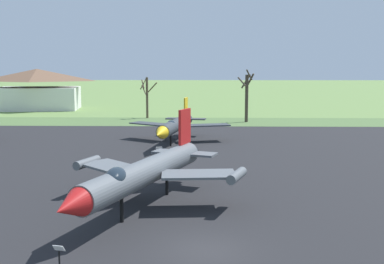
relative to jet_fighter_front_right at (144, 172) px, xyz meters
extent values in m
plane|color=#607F42|center=(3.79, -6.63, -2.38)|extent=(600.00, 600.00, 0.00)
cube|color=black|center=(3.79, 11.26, -2.36)|extent=(107.40, 59.63, 0.05)
cube|color=#4C6839|center=(3.79, 47.08, -2.35)|extent=(167.40, 12.00, 0.06)
cylinder|color=#565B60|center=(0.10, 0.29, -0.05)|extent=(6.36, 13.79, 1.63)
cone|color=red|center=(-2.62, -7.19, -0.05)|extent=(2.03, 2.22, 1.50)
cylinder|color=black|center=(2.63, 7.21, -0.05)|extent=(1.38, 1.23, 1.14)
ellipsoid|color=#19232D|center=(-1.15, -3.16, 0.40)|extent=(1.20, 2.26, 1.13)
cube|color=#565B60|center=(-2.46, 2.36, -0.17)|extent=(5.00, 4.98, 0.15)
cube|color=#565B60|center=(3.40, 0.22, -0.17)|extent=(4.79, 2.79, 0.15)
cylinder|color=#565B60|center=(-4.45, 3.64, -0.17)|extent=(1.46, 2.65, 0.61)
cylinder|color=#565B60|center=(5.75, -0.08, -0.17)|extent=(1.46, 2.65, 0.61)
cube|color=red|center=(2.29, 6.27, 2.06)|extent=(0.84, 1.88, 2.60)
cube|color=#565B60|center=(0.97, 6.66, 0.07)|extent=(2.49, 2.14, 0.15)
cube|color=#565B60|center=(3.55, 5.72, 0.07)|extent=(2.49, 2.14, 0.15)
cylinder|color=black|center=(-0.96, -2.63, -1.62)|extent=(0.22, 0.22, 1.52)
cylinder|color=black|center=(1.17, 3.20, -1.62)|extent=(0.22, 0.22, 1.52)
cylinder|color=black|center=(-2.70, -8.65, -2.01)|extent=(0.08, 0.08, 0.75)
cube|color=white|center=(-2.70, -8.65, -1.49)|extent=(0.55, 0.34, 0.31)
cylinder|color=#33383D|center=(0.47, 26.05, -0.27)|extent=(3.52, 12.84, 1.47)
cone|color=yellow|center=(-0.75, 18.63, -0.27)|extent=(1.71, 2.47, 1.36)
cylinder|color=black|center=(1.55, 32.64, -0.27)|extent=(1.15, 0.97, 1.03)
ellipsoid|color=#19232D|center=(0.06, 23.54, 0.14)|extent=(0.94, 1.77, 0.89)
cube|color=#33383D|center=(-2.68, 27.99, -0.38)|extent=(5.62, 4.62, 0.14)
cube|color=#33383D|center=(4.08, 26.89, -0.38)|extent=(5.71, 3.29, 0.14)
cube|color=yellow|center=(1.41, 31.75, 1.52)|extent=(0.46, 1.76, 2.11)
cube|color=#33383D|center=(-0.02, 31.91, -0.16)|extent=(2.47, 1.72, 0.14)
cube|color=#33383D|center=(2.81, 31.44, -0.16)|extent=(2.47, 1.72, 0.14)
cylinder|color=black|center=(0.02, 23.28, -1.69)|extent=(0.20, 0.20, 1.37)
cylinder|color=black|center=(0.93, 28.83, -1.69)|extent=(0.20, 0.20, 1.37)
cylinder|color=black|center=(-0.75, 17.77, -2.06)|extent=(0.08, 0.08, 0.63)
cube|color=white|center=(-0.75, 17.77, -1.61)|extent=(0.66, 0.34, 0.32)
cylinder|color=brown|center=(-6.09, 52.45, 1.15)|extent=(0.41, 0.41, 7.07)
cylinder|color=brown|center=(-6.75, 52.19, 3.57)|extent=(0.75, 1.52, 1.50)
cylinder|color=brown|center=(-5.41, 53.44, 2.78)|extent=(2.22, 1.62, 2.17)
cylinder|color=brown|center=(-6.70, 52.96, 3.70)|extent=(1.23, 1.42, 2.18)
cylinder|color=brown|center=(-6.59, 52.07, 2.60)|extent=(0.98, 1.22, 1.62)
cylinder|color=#42382D|center=(10.59, 46.95, 1.44)|extent=(0.53, 0.53, 7.64)
cylinder|color=#42382D|center=(9.76, 46.42, 4.15)|extent=(1.34, 1.91, 1.48)
cylinder|color=#42382D|center=(10.90, 46.50, 5.25)|extent=(1.18, 0.92, 1.74)
cylinder|color=#42382D|center=(11.17, 47.41, 4.38)|extent=(1.29, 1.51, 2.21)
cylinder|color=#42382D|center=(10.50, 47.64, 4.16)|extent=(1.62, 0.47, 2.31)
cube|color=silver|center=(-31.11, 69.12, -0.05)|extent=(17.68, 12.49, 4.66)
pyramid|color=brown|center=(-31.11, 69.12, 4.82)|extent=(18.56, 13.11, 2.55)
camera|label=1|loc=(3.69, -28.29, 6.45)|focal=43.80mm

